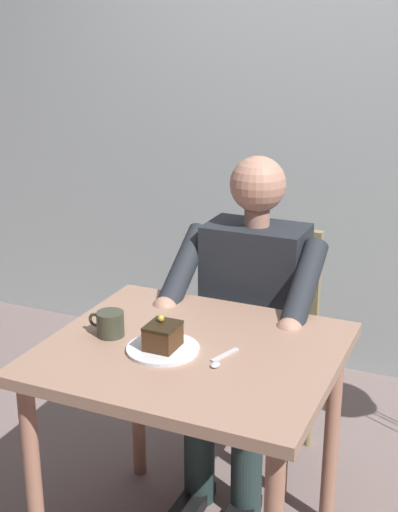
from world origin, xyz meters
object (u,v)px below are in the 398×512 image
object	(u,v)px
dining_table	(192,379)
dessert_spoon	(220,360)
coffee_cup	(110,323)
cake_slice	(163,336)
seated_person	(247,320)
chair	(262,334)

from	to	relation	value
dining_table	dessert_spoon	world-z (taller)	dessert_spoon
coffee_cup	cake_slice	bearing A→B (deg)	172.02
seated_person	dessert_spoon	bearing A→B (deg)	101.80
chair	seated_person	world-z (taller)	seated_person
chair	cake_slice	bearing A→B (deg)	84.63
chair	cake_slice	xyz separation A→B (m)	(0.07, 0.71, 0.29)
chair	seated_person	bearing A→B (deg)	90.00
chair	dessert_spoon	size ratio (longest dim) A/B	6.45
cake_slice	coffee_cup	xyz separation A→B (m)	(0.19, -0.03, -0.01)
dessert_spoon	cake_slice	bearing A→B (deg)	0.72
chair	dessert_spoon	xyz separation A→B (m)	(-0.11, 0.71, 0.24)
cake_slice	seated_person	bearing A→B (deg)	-97.11
coffee_cup	dessert_spoon	world-z (taller)	coffee_cup
dining_table	seated_person	bearing A→B (deg)	-90.00
seated_person	cake_slice	xyz separation A→B (m)	(0.07, 0.54, 0.15)
chair	cake_slice	world-z (taller)	chair
dining_table	dessert_spoon	bearing A→B (deg)	155.03
cake_slice	dessert_spoon	distance (m)	0.18
dining_table	dessert_spoon	xyz separation A→B (m)	(-0.11, 0.05, 0.11)
dining_table	chair	distance (m)	0.67
dining_table	coffee_cup	size ratio (longest dim) A/B	7.15
dessert_spoon	seated_person	bearing A→B (deg)	-78.20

